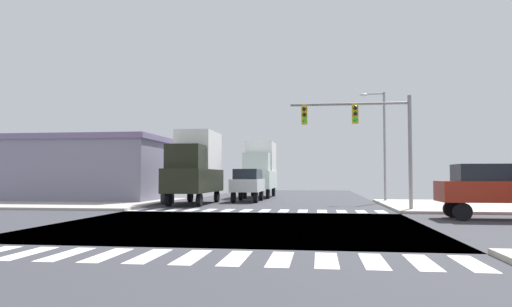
{
  "coord_description": "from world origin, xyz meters",
  "views": [
    {
      "loc": [
        3.1,
        -17.77,
        1.81
      ],
      "look_at": [
        0.17,
        4.33,
        2.9
      ],
      "focal_mm": 33.3,
      "sensor_mm": 36.0,
      "label": 1
    }
  ],
  "objects_px": {
    "suv_nearside_1": "(495,186)",
    "box_truck_farside_1": "(196,165)",
    "street_lamp": "(381,136)",
    "box_truck_leading_2": "(260,168)",
    "bank_building": "(60,169)",
    "suv_trailing_2": "(248,182)",
    "traffic_signal_mast": "(361,126)"
  },
  "relations": [
    {
      "from": "traffic_signal_mast",
      "to": "street_lamp",
      "type": "distance_m",
      "value": 8.95
    },
    {
      "from": "bank_building",
      "to": "box_truck_farside_1",
      "type": "bearing_deg",
      "value": -13.95
    },
    {
      "from": "bank_building",
      "to": "box_truck_leading_2",
      "type": "height_order",
      "value": "box_truck_leading_2"
    },
    {
      "from": "suv_nearside_1",
      "to": "box_truck_leading_2",
      "type": "bearing_deg",
      "value": -147.92
    },
    {
      "from": "street_lamp",
      "to": "box_truck_leading_2",
      "type": "distance_m",
      "value": 11.96
    },
    {
      "from": "bank_building",
      "to": "suv_nearside_1",
      "type": "xyz_separation_m",
      "value": [
        26.67,
        -12.09,
        -0.99
      ]
    },
    {
      "from": "traffic_signal_mast",
      "to": "box_truck_farside_1",
      "type": "relative_size",
      "value": 0.88
    },
    {
      "from": "box_truck_farside_1",
      "to": "box_truck_leading_2",
      "type": "bearing_deg",
      "value": -105.76
    },
    {
      "from": "traffic_signal_mast",
      "to": "suv_trailing_2",
      "type": "distance_m",
      "value": 11.62
    },
    {
      "from": "suv_nearside_1",
      "to": "street_lamp",
      "type": "bearing_deg",
      "value": -166.71
    },
    {
      "from": "box_truck_leading_2",
      "to": "suv_trailing_2",
      "type": "distance_m",
      "value": 7.34
    },
    {
      "from": "bank_building",
      "to": "box_truck_leading_2",
      "type": "xyz_separation_m",
      "value": [
        14.17,
        7.85,
        0.18
      ]
    },
    {
      "from": "suv_nearside_1",
      "to": "box_truck_farside_1",
      "type": "xyz_separation_m",
      "value": [
        -15.5,
        9.31,
        1.17
      ]
    },
    {
      "from": "box_truck_leading_2",
      "to": "suv_nearside_1",
      "type": "bearing_deg",
      "value": 122.08
    },
    {
      "from": "suv_trailing_2",
      "to": "suv_nearside_1",
      "type": "bearing_deg",
      "value": 134.56
    },
    {
      "from": "bank_building",
      "to": "suv_trailing_2",
      "type": "distance_m",
      "value": 14.22
    },
    {
      "from": "box_truck_farside_1",
      "to": "street_lamp",
      "type": "bearing_deg",
      "value": -163.82
    },
    {
      "from": "suv_nearside_1",
      "to": "suv_trailing_2",
      "type": "height_order",
      "value": "same"
    },
    {
      "from": "suv_trailing_2",
      "to": "street_lamp",
      "type": "bearing_deg",
      "value": -178.62
    },
    {
      "from": "street_lamp",
      "to": "bank_building",
      "type": "bearing_deg",
      "value": -177.98
    },
    {
      "from": "suv_trailing_2",
      "to": "traffic_signal_mast",
      "type": "bearing_deg",
      "value": 130.92
    },
    {
      "from": "suv_nearside_1",
      "to": "suv_trailing_2",
      "type": "xyz_separation_m",
      "value": [
        -12.5,
        12.69,
        0.0
      ]
    },
    {
      "from": "street_lamp",
      "to": "box_truck_leading_2",
      "type": "xyz_separation_m",
      "value": [
        -9.45,
        7.02,
        -2.1
      ]
    },
    {
      "from": "traffic_signal_mast",
      "to": "suv_nearside_1",
      "type": "relative_size",
      "value": 1.38
    },
    {
      "from": "suv_nearside_1",
      "to": "suv_trailing_2",
      "type": "distance_m",
      "value": 17.82
    },
    {
      "from": "street_lamp",
      "to": "box_truck_leading_2",
      "type": "height_order",
      "value": "street_lamp"
    },
    {
      "from": "box_truck_farside_1",
      "to": "suv_trailing_2",
      "type": "distance_m",
      "value": 4.67
    },
    {
      "from": "street_lamp",
      "to": "bank_building",
      "type": "xyz_separation_m",
      "value": [
        -23.62,
        -0.84,
        -2.28
      ]
    },
    {
      "from": "street_lamp",
      "to": "suv_nearside_1",
      "type": "relative_size",
      "value": 1.69
    },
    {
      "from": "box_truck_farside_1",
      "to": "bank_building",
      "type": "bearing_deg",
      "value": -13.95
    },
    {
      "from": "suv_trailing_2",
      "to": "box_truck_leading_2",
      "type": "bearing_deg",
      "value": -90.0
    },
    {
      "from": "traffic_signal_mast",
      "to": "suv_nearside_1",
      "type": "xyz_separation_m",
      "value": [
        5.16,
        -4.23,
        -3.09
      ]
    }
  ]
}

